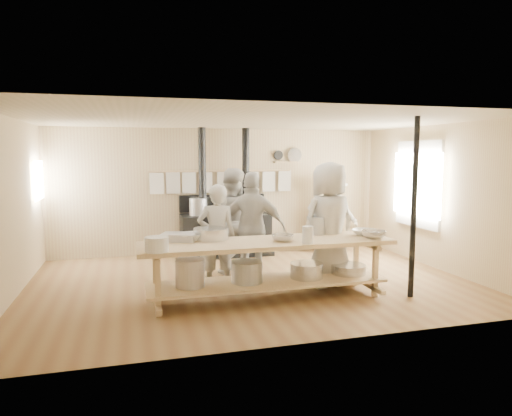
# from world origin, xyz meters

# --- Properties ---
(ground) EXTENTS (7.00, 7.00, 0.00)m
(ground) POSITION_xyz_m (0.00, 0.00, 0.00)
(ground) COLOR brown
(ground) RESTS_ON ground
(room_shell) EXTENTS (7.00, 7.00, 7.00)m
(room_shell) POSITION_xyz_m (0.00, 0.00, 1.62)
(room_shell) COLOR tan
(room_shell) RESTS_ON ground
(window_right) EXTENTS (0.09, 1.50, 1.65)m
(window_right) POSITION_xyz_m (3.47, 0.60, 1.50)
(window_right) COLOR beige
(window_right) RESTS_ON ground
(left_opening) EXTENTS (0.00, 0.90, 0.90)m
(left_opening) POSITION_xyz_m (-3.45, 2.00, 1.60)
(left_opening) COLOR white
(left_opening) RESTS_ON ground
(stove) EXTENTS (1.90, 0.75, 2.60)m
(stove) POSITION_xyz_m (-0.01, 2.12, 0.52)
(stove) COLOR black
(stove) RESTS_ON ground
(towel_rail) EXTENTS (3.00, 0.04, 0.47)m
(towel_rail) POSITION_xyz_m (-0.00, 2.40, 1.55)
(towel_rail) COLOR tan
(towel_rail) RESTS_ON ground
(back_wall_shelf) EXTENTS (0.63, 0.14, 0.32)m
(back_wall_shelf) POSITION_xyz_m (1.46, 2.43, 2.00)
(back_wall_shelf) COLOR tan
(back_wall_shelf) RESTS_ON ground
(prep_table) EXTENTS (3.60, 0.90, 0.85)m
(prep_table) POSITION_xyz_m (-0.01, -0.90, 0.52)
(prep_table) COLOR tan
(prep_table) RESTS_ON ground
(support_post) EXTENTS (0.08, 0.08, 2.60)m
(support_post) POSITION_xyz_m (2.05, -1.35, 1.30)
(support_post) COLOR black
(support_post) RESTS_ON ground
(cook_far_left) EXTENTS (0.62, 0.44, 1.62)m
(cook_far_left) POSITION_xyz_m (-0.60, -0.19, 0.81)
(cook_far_left) COLOR #A69F93
(cook_far_left) RESTS_ON ground
(cook_left) EXTENTS (1.06, 0.93, 1.83)m
(cook_left) POSITION_xyz_m (-0.18, 0.65, 0.92)
(cook_left) COLOR #A69F93
(cook_left) RESTS_ON ground
(cook_center) EXTENTS (1.06, 0.79, 1.96)m
(cook_center) POSITION_xyz_m (1.12, -0.51, 0.98)
(cook_center) COLOR #A69F93
(cook_center) RESTS_ON ground
(cook_right) EXTENTS (1.14, 0.83, 1.80)m
(cook_right) POSITION_xyz_m (0.01, -0.05, 0.90)
(cook_right) COLOR #A69F93
(cook_right) RESTS_ON ground
(cook_by_window) EXTENTS (1.17, 0.84, 1.63)m
(cook_by_window) POSITION_xyz_m (2.33, 1.94, 0.82)
(cook_by_window) COLOR #A69F93
(cook_by_window) RESTS_ON ground
(chair) EXTENTS (0.52, 0.52, 0.97)m
(chair) POSITION_xyz_m (2.16, 1.97, 0.29)
(chair) COLOR brown
(chair) RESTS_ON ground
(bowl_white_a) EXTENTS (0.49, 0.49, 0.10)m
(bowl_white_a) POSITION_xyz_m (-1.05, -0.57, 0.90)
(bowl_white_a) COLOR white
(bowl_white_a) RESTS_ON prep_table
(bowl_steel_a) EXTENTS (0.41, 0.41, 0.10)m
(bowl_steel_a) POSITION_xyz_m (0.19, -1.00, 0.90)
(bowl_steel_a) COLOR silver
(bowl_steel_a) RESTS_ON prep_table
(bowl_white_b) EXTENTS (0.52, 0.52, 0.09)m
(bowl_white_b) POSITION_xyz_m (1.55, -0.86, 0.90)
(bowl_white_b) COLOR white
(bowl_white_b) RESTS_ON prep_table
(bowl_steel_b) EXTENTS (0.49, 0.49, 0.11)m
(bowl_steel_b) POSITION_xyz_m (1.55, -1.12, 0.91)
(bowl_steel_b) COLOR silver
(bowl_steel_b) RESTS_ON prep_table
(roasting_pan) EXTENTS (0.57, 0.48, 0.11)m
(roasting_pan) POSITION_xyz_m (-1.21, -0.57, 0.90)
(roasting_pan) COLOR #B2B2B7
(roasting_pan) RESTS_ON prep_table
(mixing_bowl_large) EXTENTS (0.62, 0.62, 0.16)m
(mixing_bowl_large) POSITION_xyz_m (-0.75, -0.57, 0.93)
(mixing_bowl_large) COLOR silver
(mixing_bowl_large) RESTS_ON prep_table
(bucket_galv) EXTENTS (0.31, 0.31, 0.27)m
(bucket_galv) POSITION_xyz_m (0.88, -0.57, 0.99)
(bucket_galv) COLOR gray
(bucket_galv) RESTS_ON prep_table
(deep_bowl_enamel) EXTENTS (0.38, 0.38, 0.19)m
(deep_bowl_enamel) POSITION_xyz_m (-1.55, -1.23, 0.94)
(deep_bowl_enamel) COLOR white
(deep_bowl_enamel) RESTS_ON prep_table
(pitcher) EXTENTS (0.18, 0.18, 0.24)m
(pitcher) POSITION_xyz_m (0.48, -1.23, 0.97)
(pitcher) COLOR white
(pitcher) RESTS_ON prep_table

